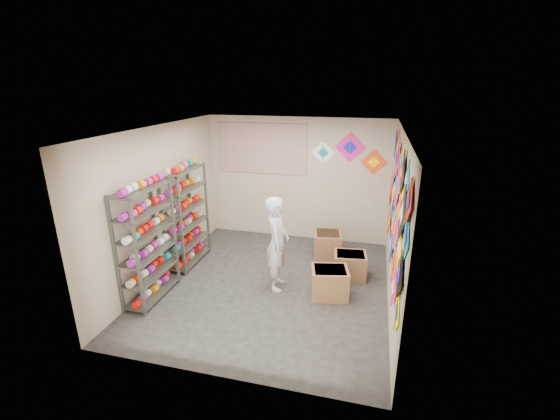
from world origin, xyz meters
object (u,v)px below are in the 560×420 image
(shelf_rack_back, at_px, (186,217))
(carton_c, at_px, (327,244))
(carton_b, at_px, (350,265))
(shopkeeper, at_px, (277,244))
(shelf_rack_front, at_px, (147,244))
(carton_a, at_px, (329,282))

(shelf_rack_back, xyz_separation_m, carton_c, (2.60, 0.95, -0.70))
(shelf_rack_back, height_order, carton_b, shelf_rack_back)
(shelf_rack_back, relative_size, shopkeeper, 1.16)
(shopkeeper, bearing_deg, carton_b, -69.93)
(shelf_rack_front, xyz_separation_m, carton_a, (2.83, 0.74, -0.70))
(shopkeeper, height_order, carton_a, shopkeeper)
(carton_b, xyz_separation_m, carton_c, (-0.51, 0.78, 0.02))
(carton_c, bearing_deg, carton_b, -65.87)
(shopkeeper, bearing_deg, carton_a, -103.25)
(shopkeeper, distance_m, carton_a, 1.08)
(shelf_rack_back, xyz_separation_m, carton_b, (3.11, 0.17, -0.72))
(carton_a, bearing_deg, shopkeeper, 163.07)
(carton_a, bearing_deg, carton_c, 86.38)
(shelf_rack_front, xyz_separation_m, shelf_rack_back, (0.00, 1.30, 0.00))
(shelf_rack_back, xyz_separation_m, carton_a, (2.83, -0.56, -0.70))
(carton_a, distance_m, carton_b, 0.78)
(carton_a, xyz_separation_m, carton_c, (-0.23, 1.50, 0.01))
(shelf_rack_front, bearing_deg, carton_b, 25.34)
(carton_a, bearing_deg, shelf_rack_back, 156.53)
(shelf_rack_front, bearing_deg, shopkeeper, 23.12)
(shopkeeper, bearing_deg, shelf_rack_back, 67.18)
(carton_a, height_order, carton_b, carton_a)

